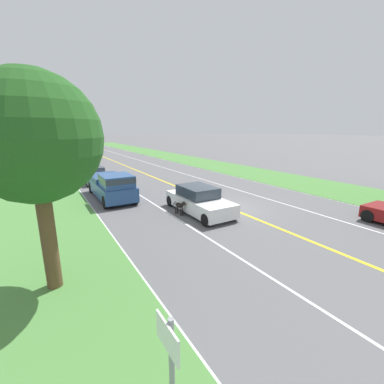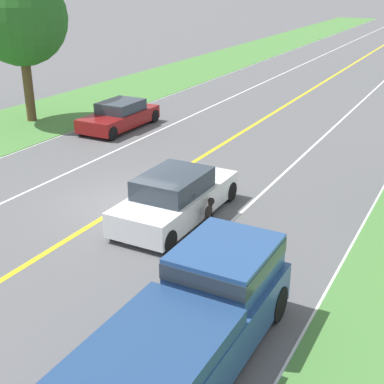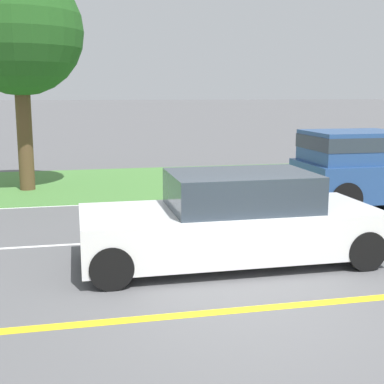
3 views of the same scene
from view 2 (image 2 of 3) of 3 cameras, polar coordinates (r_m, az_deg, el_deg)
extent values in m
plane|color=#5B5B5E|center=(17.11, -6.99, -1.19)|extent=(400.00, 400.00, 0.00)
cube|color=yellow|center=(17.11, -6.99, -1.18)|extent=(0.18, 160.00, 0.01)
cube|color=white|center=(14.60, 16.37, -6.32)|extent=(0.14, 160.00, 0.01)
cube|color=white|center=(15.51, 3.72, -3.62)|extent=(0.10, 160.00, 0.01)
cube|color=white|center=(19.22, -15.59, 0.82)|extent=(0.10, 160.00, 0.01)
cube|color=white|center=(15.79, -1.65, -1.01)|extent=(1.86, 4.70, 0.71)
cube|color=#2D3842|center=(15.39, -2.02, 0.95)|extent=(1.60, 2.26, 0.58)
cylinder|color=black|center=(17.12, 4.04, 0.07)|extent=(0.22, 0.63, 0.63)
cylinder|color=black|center=(13.98, -2.59, -5.25)|extent=(0.22, 0.63, 0.63)
cylinder|color=black|center=(17.82, -0.90, 1.04)|extent=(0.22, 0.63, 0.63)
cylinder|color=black|center=(14.83, -8.22, -3.78)|extent=(0.22, 0.63, 0.63)
ellipsoid|color=black|center=(15.11, 1.78, -2.07)|extent=(0.32, 0.61, 0.29)
cylinder|color=black|center=(15.43, 2.16, -2.95)|extent=(0.06, 0.06, 0.39)
cylinder|color=black|center=(15.07, 1.84, -3.59)|extent=(0.06, 0.06, 0.39)
cylinder|color=black|center=(15.45, 1.69, -2.90)|extent=(0.06, 0.06, 0.39)
cylinder|color=black|center=(15.09, 1.36, -3.54)|extent=(0.06, 0.06, 0.39)
cylinder|color=black|center=(15.29, 1.98, -1.32)|extent=(0.16, 0.18, 0.15)
sphere|color=black|center=(15.36, 2.07, -0.98)|extent=(0.24, 0.24, 0.20)
ellipsoid|color=#331E14|center=(15.49, 2.17, -0.83)|extent=(0.11, 0.11, 0.08)
cone|color=black|center=(15.31, 2.26, -0.75)|extent=(0.08, 0.08, 0.09)
cone|color=black|center=(15.33, 1.87, -0.72)|extent=(0.08, 0.08, 0.09)
cylinder|color=black|center=(14.76, 1.47, -2.51)|extent=(0.10, 0.22, 0.22)
cube|color=#284C84|center=(9.95, -0.63, -15.61)|extent=(1.99, 5.64, 0.86)
cube|color=#284C84|center=(10.73, 3.61, -7.47)|extent=(1.75, 2.13, 0.73)
cube|color=#2D3842|center=(10.67, 3.62, -6.96)|extent=(1.77, 2.16, 0.32)
cube|color=navy|center=(8.80, -4.53, -16.77)|extent=(1.95, 3.21, 0.30)
cylinder|color=black|center=(11.53, 9.04, -11.67)|extent=(0.22, 0.78, 0.78)
cylinder|color=black|center=(12.11, 0.82, -9.53)|extent=(0.22, 0.78, 0.78)
cube|color=maroon|center=(25.43, -7.77, 7.77)|extent=(1.81, 4.28, 0.61)
cube|color=#2D3842|center=(25.43, -7.61, 9.06)|extent=(1.56, 2.06, 0.49)
cylinder|color=black|center=(24.64, -11.66, 6.65)|extent=(0.22, 0.62, 0.62)
cylinder|color=black|center=(27.30, -7.04, 8.45)|extent=(0.22, 0.62, 0.62)
cylinder|color=black|center=(23.66, -8.57, 6.21)|extent=(0.22, 0.62, 0.62)
cylinder|color=black|center=(26.41, -4.09, 8.10)|extent=(0.22, 0.62, 0.62)
cylinder|color=brown|center=(27.47, -17.07, 10.75)|extent=(0.45, 0.45, 3.44)
sphere|color=#286623|center=(27.07, -17.85, 17.24)|extent=(4.35, 4.35, 4.35)
camera|label=1|loc=(24.22, 29.31, 14.31)|focal=24.00mm
camera|label=3|loc=(21.74, -17.44, 10.53)|focal=50.00mm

